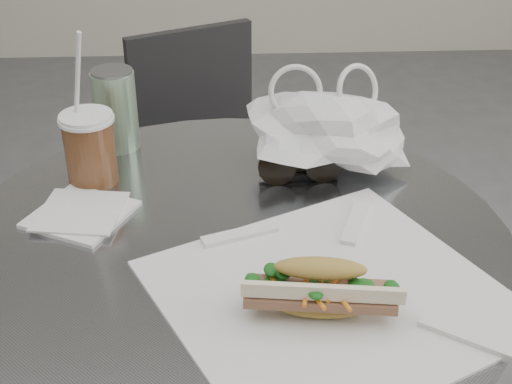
{
  "coord_description": "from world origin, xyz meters",
  "views": [
    {
      "loc": [
        -0.0,
        -0.59,
        1.28
      ],
      "look_at": [
        0.04,
        0.23,
        0.79
      ],
      "focal_mm": 50.0,
      "sensor_mm": 36.0,
      "label": 1
    }
  ],
  "objects_px": {
    "drink_can": "(115,109)",
    "sunglasses": "(300,168)",
    "banh_mi": "(320,289)",
    "iced_coffee": "(90,147)",
    "chair_far": "(220,210)"
  },
  "relations": [
    {
      "from": "drink_can",
      "to": "sunglasses",
      "type": "bearing_deg",
      "value": -24.29
    },
    {
      "from": "banh_mi",
      "to": "iced_coffee",
      "type": "bearing_deg",
      "value": 140.16
    },
    {
      "from": "drink_can",
      "to": "banh_mi",
      "type": "bearing_deg",
      "value": -57.72
    },
    {
      "from": "banh_mi",
      "to": "drink_can",
      "type": "relative_size",
      "value": 1.62
    },
    {
      "from": "iced_coffee",
      "to": "drink_can",
      "type": "distance_m",
      "value": 0.12
    },
    {
      "from": "iced_coffee",
      "to": "banh_mi",
      "type": "bearing_deg",
      "value": -47.04
    },
    {
      "from": "chair_far",
      "to": "banh_mi",
      "type": "height_order",
      "value": "banh_mi"
    },
    {
      "from": "chair_far",
      "to": "drink_can",
      "type": "xyz_separation_m",
      "value": [
        -0.16,
        -0.43,
        0.47
      ]
    },
    {
      "from": "sunglasses",
      "to": "drink_can",
      "type": "xyz_separation_m",
      "value": [
        -0.29,
        0.13,
        0.04
      ]
    },
    {
      "from": "banh_mi",
      "to": "sunglasses",
      "type": "height_order",
      "value": "banh_mi"
    },
    {
      "from": "sunglasses",
      "to": "drink_can",
      "type": "height_order",
      "value": "drink_can"
    },
    {
      "from": "banh_mi",
      "to": "sunglasses",
      "type": "bearing_deg",
      "value": 95.47
    },
    {
      "from": "sunglasses",
      "to": "iced_coffee",
      "type": "bearing_deg",
      "value": 173.26
    },
    {
      "from": "banh_mi",
      "to": "iced_coffee",
      "type": "height_order",
      "value": "iced_coffee"
    },
    {
      "from": "chair_far",
      "to": "banh_mi",
      "type": "xyz_separation_m",
      "value": [
        0.12,
        -0.87,
        0.44
      ]
    }
  ]
}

